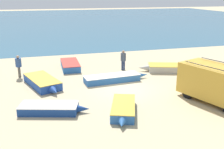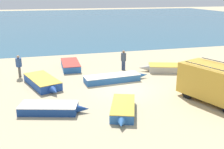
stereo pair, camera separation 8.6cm
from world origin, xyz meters
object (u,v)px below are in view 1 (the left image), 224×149
Objects in this scene: fishing_rowboat_3 at (70,65)px; fisherman_2 at (211,70)px; fishing_rowboat_1 at (172,68)px; fishing_rowboat_4 at (43,82)px; fishing_rowboat_0 at (114,78)px; fisherman_0 at (123,58)px; fishing_rowboat_2 at (51,108)px; fisherman_1 at (18,64)px; parked_van at (218,83)px; fishing_rowboat_5 at (123,109)px.

fishing_rowboat_3 is 12.25m from fisherman_2.
fishing_rowboat_1 reaches higher than fishing_rowboat_4.
fisherman_0 is (1.63, 2.80, 0.82)m from fishing_rowboat_0.
fishing_rowboat_2 is 7.88m from fisherman_1.
parked_van is 10.35m from fishing_rowboat_2.
fisherman_2 is at bearing -22.07° from fishing_rowboat_0.
fisherman_0 reaches higher than fisherman_2.
parked_van reaches higher than fishing_rowboat_5.
fishing_rowboat_0 is 1.41× the size of fishing_rowboat_5.
parked_van is 1.38× the size of fishing_rowboat_5.
fisherman_1 reaches higher than fisherman_2.
fisherman_2 is (5.52, -4.99, -0.10)m from fisherman_0.
fishing_rowboat_3 is at bearing -163.06° from parked_van.
fisherman_2 reaches higher than fishing_rowboat_0.
fisherman_1 is at bearing -145.94° from parked_van.
fisherman_2 is (1.95, 3.46, -0.28)m from parked_van.
parked_van is 0.96× the size of fishing_rowboat_1.
parked_van is at bearing 110.17° from fishing_rowboat_5.
fisherman_0 reaches higher than fishing_rowboat_3.
fishing_rowboat_4 is at bearing 22.77° from fishing_rowboat_1.
parked_van is 2.86× the size of fisherman_1.
parked_van is 6.99m from fishing_rowboat_1.
fishing_rowboat_0 is 5.43m from fishing_rowboat_4.
fishing_rowboat_0 is 0.98× the size of fishing_rowboat_1.
fishing_rowboat_1 is (5.68, 1.26, 0.05)m from fishing_rowboat_0.
fishing_rowboat_3 is (-8.11, 10.41, -0.97)m from parked_van.
parked_van is 9.17m from fisherman_0.
fishing_rowboat_2 is at bearing -63.84° from fisherman_1.
parked_van is 1.21× the size of fishing_rowboat_3.
fishing_rowboat_5 is (-6.21, -0.04, -0.99)m from parked_van.
fisherman_2 reaches higher than fishing_rowboat_2.
fishing_rowboat_4 is 2.62× the size of fisherman_0.
fisherman_0 is (6.67, 7.26, 0.83)m from fishing_rowboat_2.
parked_van is at bearing -25.20° from fisherman_1.
fishing_rowboat_4 is (-5.42, 0.30, 0.04)m from fishing_rowboat_0.
fishing_rowboat_5 is (1.90, -10.45, -0.02)m from fishing_rowboat_3.
parked_van is 2.90× the size of fisherman_0.
fishing_rowboat_3 is at bearing -149.89° from fishing_rowboat_5.
fishing_rowboat_3 reaches higher than fishing_rowboat_5.
fishing_rowboat_0 is at bearing -13.13° from fisherman_1.
fishing_rowboat_2 is 2.52× the size of fisherman_2.
fishing_rowboat_3 is 0.92× the size of fishing_rowboat_4.
fishing_rowboat_3 is at bearing -4.39° from fishing_rowboat_1.
fisherman_0 is at bearing -49.52° from fisherman_2.
fishing_rowboat_0 is 7.91m from fisherman_1.
fishing_rowboat_5 is 2.10× the size of fisherman_0.
parked_van is at bearing 53.11° from fisherman_2.
fishing_rowboat_1 reaches higher than fishing_rowboat_0.
fishing_rowboat_4 is at bearing 110.43° from fishing_rowboat_2.
fishing_rowboat_5 is 8.91m from fisherman_2.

